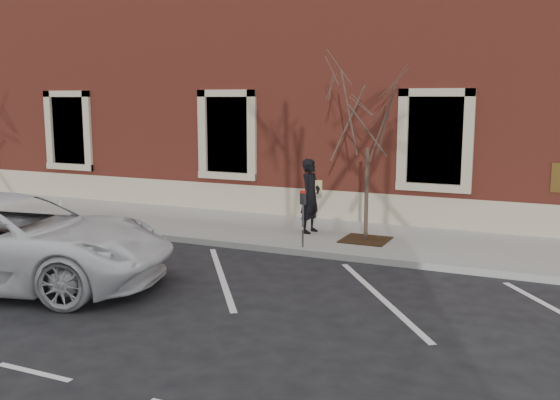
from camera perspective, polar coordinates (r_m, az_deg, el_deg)
The scene contains 10 objects.
ground at distance 14.28m, azimuth -1.00°, elevation -4.71°, with size 120.00×120.00×0.00m, color #28282B.
sidewalk_near at distance 15.82m, azimuth 1.72°, elevation -3.05°, with size 40.00×3.50×0.15m, color #9A9890.
curb_near at distance 14.22m, azimuth -1.08°, elevation -4.47°, with size 40.00×0.12×0.15m, color #9E9E99.
parking_stripes at distance 12.40m, azimuth -5.39°, elevation -6.92°, with size 28.00×4.40×0.01m, color silver, non-canonical shape.
building_civic at distance 21.12m, azimuth 8.16°, elevation 10.66°, with size 40.00×8.62×8.00m.
man at distance 15.42m, azimuth 2.81°, elevation 0.37°, with size 0.67×0.44×1.84m, color black.
parking_meter at distance 13.86m, azimuth 2.12°, elevation -0.74°, with size 0.12×0.09×1.29m.
tree_grate at distance 14.84m, azimuth 7.82°, elevation -3.62°, with size 1.07×1.07×0.03m, color #372411.
sapling at distance 14.48m, azimuth 8.06°, elevation 7.06°, with size 2.37×2.37×3.95m.
white_truck at distance 12.64m, azimuth -23.53°, elevation -3.42°, with size 2.80×6.06×1.68m, color white.
Camera 1 is at (5.94, -12.52, 3.45)m, focal length 40.00 mm.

